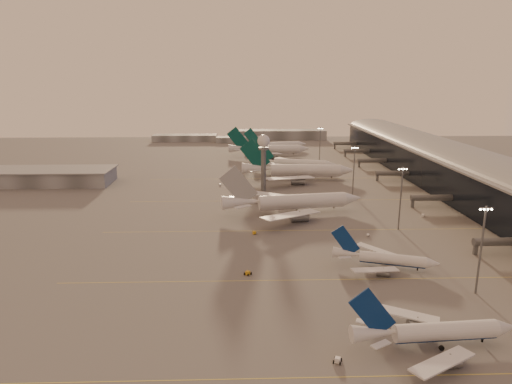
{
  "coord_description": "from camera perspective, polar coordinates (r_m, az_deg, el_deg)",
  "views": [
    {
      "loc": [
        -6.12,
        -113.29,
        57.55
      ],
      "look_at": [
        -0.35,
        73.52,
        10.95
      ],
      "focal_mm": 32.0,
      "sensor_mm": 36.0,
      "label": 1
    }
  ],
  "objects": [
    {
      "name": "ground",
      "position": [
        127.22,
        1.21,
        -12.9
      ],
      "size": [
        700.0,
        700.0,
        0.0
      ],
      "primitive_type": "plane",
      "color": "#555252",
      "rests_on": "ground"
    },
    {
      "name": "taxiway_markings",
      "position": [
        182.41,
        9.78,
        -4.6
      ],
      "size": [
        180.0,
        185.25,
        0.02
      ],
      "color": "gold",
      "rests_on": "ground"
    },
    {
      "name": "terminal",
      "position": [
        255.16,
        24.82,
        2.07
      ],
      "size": [
        57.0,
        362.0,
        23.04
      ],
      "color": "black",
      "rests_on": "ground"
    },
    {
      "name": "hangar",
      "position": [
        282.77,
        -25.49,
        1.77
      ],
      "size": [
        82.0,
        27.0,
        8.5
      ],
      "color": "#5B5E62",
      "rests_on": "ground"
    },
    {
      "name": "radar_tower",
      "position": [
        236.4,
        0.95,
        5.09
      ],
      "size": [
        6.4,
        6.4,
        31.1
      ],
      "color": "#5A5C62",
      "rests_on": "ground"
    },
    {
      "name": "mast_a",
      "position": [
        137.35,
        26.34,
        -6.12
      ],
      "size": [
        3.6,
        0.56,
        25.0
      ],
      "color": "#5A5C62",
      "rests_on": "ground"
    },
    {
      "name": "mast_b",
      "position": [
        184.33,
        17.65,
        -0.42
      ],
      "size": [
        3.6,
        0.56,
        25.0
      ],
      "color": "#5A5C62",
      "rests_on": "ground"
    },
    {
      "name": "mast_c",
      "position": [
        234.37,
        12.13,
        2.91
      ],
      "size": [
        3.6,
        0.56,
        25.0
      ],
      "color": "#5A5C62",
      "rests_on": "ground"
    },
    {
      "name": "mast_d",
      "position": [
        320.93,
        8.0,
        6.02
      ],
      "size": [
        3.6,
        0.56,
        25.0
      ],
      "color": "#5A5C62",
      "rests_on": "ground"
    },
    {
      "name": "distant_horizon",
      "position": [
        441.79,
        -0.63,
        7.02
      ],
      "size": [
        165.0,
        37.5,
        9.0
      ],
      "color": "#5B5E62",
      "rests_on": "ground"
    },
    {
      "name": "narrowbody_near",
      "position": [
        111.66,
        21.34,
        -16.27
      ],
      "size": [
        38.55,
        30.7,
        15.06
      ],
      "color": "silver",
      "rests_on": "ground"
    },
    {
      "name": "narrowbody_mid",
      "position": [
        148.84,
        15.77,
        -8.22
      ],
      "size": [
        31.94,
        25.08,
        12.9
      ],
      "color": "silver",
      "rests_on": "ground"
    },
    {
      "name": "widebody_white",
      "position": [
        200.23,
        4.7,
        -1.6
      ],
      "size": [
        63.19,
        50.27,
        22.34
      ],
      "color": "silver",
      "rests_on": "ground"
    },
    {
      "name": "greentail_a",
      "position": [
        266.88,
        5.28,
        2.42
      ],
      "size": [
        66.34,
        53.45,
        24.08
      ],
      "color": "silver",
      "rests_on": "ground"
    },
    {
      "name": "greentail_b",
      "position": [
        293.67,
        4.82,
        3.35
      ],
      "size": [
        53.44,
        42.58,
        19.88
      ],
      "color": "silver",
      "rests_on": "ground"
    },
    {
      "name": "greentail_c",
      "position": [
        347.8,
        1.68,
        5.14
      ],
      "size": [
        62.57,
        50.47,
        22.71
      ],
      "color": "silver",
      "rests_on": "ground"
    },
    {
      "name": "greentail_d",
      "position": [
        375.59,
        2.52,
        5.7
      ],
      "size": [
        52.29,
        41.76,
        19.28
      ],
      "color": "silver",
      "rests_on": "ground"
    },
    {
      "name": "gsv_tug_near",
      "position": [
        102.55,
        10.15,
        -20.01
      ],
      "size": [
        3.65,
        4.41,
        1.09
      ],
      "color": "white",
      "rests_on": "ground"
    },
    {
      "name": "gsv_tug_mid",
      "position": [
        139.44,
        -1.04,
        -10.11
      ],
      "size": [
        4.59,
        4.33,
        1.13
      ],
      "color": "gold",
      "rests_on": "ground"
    },
    {
      "name": "gsv_truck_b",
      "position": [
        176.6,
        13.94,
        -5.12
      ],
      "size": [
        4.91,
        2.42,
        1.9
      ],
      "color": "white",
      "rests_on": "ground"
    },
    {
      "name": "gsv_truck_c",
      "position": [
        173.87,
        -0.07,
        -4.9
      ],
      "size": [
        6.28,
        4.18,
        2.39
      ],
      "color": "gold",
      "rests_on": "ground"
    },
    {
      "name": "gsv_catering_b",
      "position": [
        207.68,
        20.23,
        -2.35
      ],
      "size": [
        5.84,
        4.29,
        4.39
      ],
      "color": "white",
      "rests_on": "ground"
    },
    {
      "name": "gsv_tug_far",
      "position": [
        213.97,
        2.67,
        -1.48
      ],
      "size": [
        3.21,
        3.87,
        0.95
      ],
      "color": "white",
      "rests_on": "ground"
    },
    {
      "name": "gsv_truck_d",
      "position": [
        253.49,
        -4.51,
        1.08
      ],
      "size": [
        2.06,
        5.19,
        2.08
      ],
      "color": "white",
      "rests_on": "ground"
    },
    {
      "name": "gsv_tug_hangar",
      "position": [
        289.39,
        9.44,
        2.43
      ],
      "size": [
        3.59,
        2.92,
        0.89
      ],
      "color": "white",
      "rests_on": "ground"
    }
  ]
}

